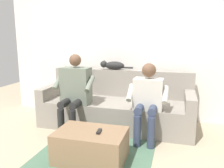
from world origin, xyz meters
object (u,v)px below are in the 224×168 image
person_left_seated (148,97)px  cat_on_backrest (113,65)px  couch (116,108)px  remote_black (99,131)px  coffee_table (91,146)px  person_right_seated (75,89)px

person_left_seated → cat_on_backrest: 1.05m
couch → person_left_seated: bearing=143.5°
cat_on_backrest → remote_black: cat_on_backrest is taller
couch → cat_on_backrest: cat_on_backrest is taller
couch → cat_on_backrest: 0.74m
couch → coffee_table: bearing=90.0°
coffee_table → remote_black: 0.22m
coffee_table → cat_on_backrest: 1.67m
coffee_table → person_left_seated: bearing=-125.6°
remote_black → person_right_seated: bearing=33.9°
cat_on_backrest → remote_black: size_ratio=4.62×
person_left_seated → remote_black: 0.93m
couch → person_left_seated: (-0.55, 0.41, 0.32)m
coffee_table → person_left_seated: (-0.55, -0.77, 0.43)m
coffee_table → person_left_seated: size_ratio=0.75×
couch → person_right_seated: bearing=35.7°
couch → person_right_seated: 0.77m
person_left_seated → person_right_seated: (1.10, -0.01, 0.05)m
person_left_seated → remote_black: bearing=60.2°
person_left_seated → person_right_seated: person_right_seated is taller
cat_on_backrest → remote_black: bearing=99.7°
couch → coffee_table: size_ratio=2.99×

